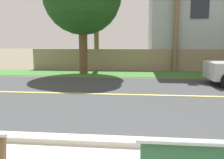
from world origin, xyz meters
TOP-DOWN VIEW (x-y plane):
  - ground_plane at (0.00, 8.00)m, footprint 140.00×140.00m
  - curb_edge at (0.00, 2.35)m, footprint 44.00×0.30m
  - street_asphalt at (0.00, 6.50)m, footprint 52.00×8.00m
  - road_centre_line at (0.00, 6.50)m, footprint 48.00×0.14m
  - far_verge_grass at (0.00, 12.16)m, footprint 48.00×2.80m
  - garden_wall at (0.02, 14.12)m, footprint 13.00×0.36m
  - house_across_street at (6.73, 17.32)m, footprint 11.31×6.91m

SIDE VIEW (x-z plane):
  - ground_plane at x=0.00m, z-range 0.00..0.00m
  - street_asphalt at x=0.00m, z-range 0.00..0.01m
  - far_verge_grass at x=0.00m, z-range 0.00..0.02m
  - road_centre_line at x=0.00m, z-range 0.01..0.01m
  - curb_edge at x=0.00m, z-range 0.00..0.11m
  - garden_wall at x=0.02m, z-range 0.00..1.40m
  - house_across_street at x=6.73m, z-range 0.05..7.81m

